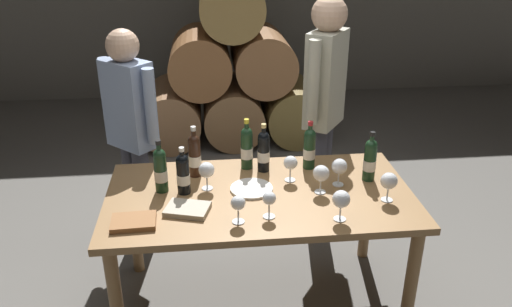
# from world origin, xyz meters

# --- Properties ---
(ground_plane) EXTENTS (14.00, 14.00, 0.00)m
(ground_plane) POSITION_xyz_m (0.00, 0.00, 0.00)
(ground_plane) COLOR #66635E
(barrel_stack) EXTENTS (1.86, 0.90, 1.69)m
(barrel_stack) POSITION_xyz_m (0.00, 2.60, 0.66)
(barrel_stack) COLOR #946944
(barrel_stack) RESTS_ON ground_plane
(dining_table) EXTENTS (1.70, 0.90, 0.76)m
(dining_table) POSITION_xyz_m (0.00, 0.00, 0.67)
(dining_table) COLOR olive
(dining_table) RESTS_ON ground_plane
(wine_bottle_0) EXTENTS (0.07, 0.07, 0.30)m
(wine_bottle_0) POSITION_xyz_m (0.05, 0.28, 0.89)
(wine_bottle_0) COLOR black
(wine_bottle_0) RESTS_ON dining_table
(wine_bottle_1) EXTENTS (0.07, 0.07, 0.28)m
(wine_bottle_1) POSITION_xyz_m (-0.42, 0.05, 0.88)
(wine_bottle_1) COLOR black
(wine_bottle_1) RESTS_ON dining_table
(wine_bottle_2) EXTENTS (0.07, 0.07, 0.31)m
(wine_bottle_2) POSITION_xyz_m (-0.35, 0.25, 0.89)
(wine_bottle_2) COLOR black
(wine_bottle_2) RESTS_ON dining_table
(wine_bottle_3) EXTENTS (0.07, 0.07, 0.31)m
(wine_bottle_3) POSITION_xyz_m (-0.54, 0.08, 0.89)
(wine_bottle_3) COLOR #19381E
(wine_bottle_3) RESTS_ON dining_table
(wine_bottle_4) EXTENTS (0.07, 0.07, 0.30)m
(wine_bottle_4) POSITION_xyz_m (0.65, 0.10, 0.89)
(wine_bottle_4) COLOR #19381E
(wine_bottle_4) RESTS_ON dining_table
(wine_bottle_5) EXTENTS (0.07, 0.07, 0.32)m
(wine_bottle_5) POSITION_xyz_m (-0.04, 0.33, 0.90)
(wine_bottle_5) COLOR #19381E
(wine_bottle_5) RESTS_ON dining_table
(wine_bottle_6) EXTENTS (0.07, 0.07, 0.30)m
(wine_bottle_6) POSITION_xyz_m (0.33, 0.29, 0.89)
(wine_bottle_6) COLOR #19381E
(wine_bottle_6) RESTS_ON dining_table
(wine_glass_0) EXTENTS (0.09, 0.09, 0.16)m
(wine_glass_0) POSITION_xyz_m (0.68, -0.15, 0.87)
(wine_glass_0) COLOR white
(wine_glass_0) RESTS_ON dining_table
(wine_glass_1) EXTENTS (0.09, 0.09, 0.16)m
(wine_glass_1) POSITION_xyz_m (0.37, -0.31, 0.87)
(wine_glass_1) COLOR white
(wine_glass_1) RESTS_ON dining_table
(wine_glass_2) EXTENTS (0.09, 0.09, 0.16)m
(wine_glass_2) POSITION_xyz_m (0.34, -0.03, 0.88)
(wine_glass_2) COLOR white
(wine_glass_2) RESTS_ON dining_table
(wine_glass_3) EXTENTS (0.07, 0.07, 0.15)m
(wine_glass_3) POSITION_xyz_m (-0.14, -0.29, 0.87)
(wine_glass_3) COLOR white
(wine_glass_3) RESTS_ON dining_table
(wine_glass_4) EXTENTS (0.07, 0.07, 0.14)m
(wine_glass_4) POSITION_xyz_m (0.02, -0.25, 0.86)
(wine_glass_4) COLOR white
(wine_glass_4) RESTS_ON dining_table
(wine_glass_5) EXTENTS (0.09, 0.09, 0.16)m
(wine_glass_5) POSITION_xyz_m (-0.29, 0.08, 0.87)
(wine_glass_5) COLOR white
(wine_glass_5) RESTS_ON dining_table
(wine_glass_6) EXTENTS (0.08, 0.08, 0.15)m
(wine_glass_6) POSITION_xyz_m (0.19, 0.13, 0.87)
(wine_glass_6) COLOR white
(wine_glass_6) RESTS_ON dining_table
(wine_glass_7) EXTENTS (0.09, 0.09, 0.16)m
(wine_glass_7) POSITION_xyz_m (0.46, 0.05, 0.87)
(wine_glass_7) COLOR white
(wine_glass_7) RESTS_ON dining_table
(tasting_notebook) EXTENTS (0.26, 0.22, 0.03)m
(tasting_notebook) POSITION_xyz_m (-0.40, -0.16, 0.77)
(tasting_notebook) COLOR #B2A893
(tasting_notebook) RESTS_ON dining_table
(leather_ledger) EXTENTS (0.23, 0.17, 0.03)m
(leather_ledger) POSITION_xyz_m (-0.66, -0.25, 0.77)
(leather_ledger) COLOR #936038
(leather_ledger) RESTS_ON dining_table
(serving_plate) EXTENTS (0.24, 0.24, 0.01)m
(serving_plate) POSITION_xyz_m (-0.04, 0.04, 0.77)
(serving_plate) COLOR white
(serving_plate) RESTS_ON dining_table
(sommelier_presenting) EXTENTS (0.33, 0.42, 1.72)m
(sommelier_presenting) POSITION_xyz_m (0.52, 0.75, 1.04)
(sommelier_presenting) COLOR #383842
(sommelier_presenting) RESTS_ON ground_plane
(taster_seated_left) EXTENTS (0.38, 0.36, 1.54)m
(taster_seated_left) POSITION_xyz_m (-0.77, 0.72, 0.92)
(taster_seated_left) COLOR #383842
(taster_seated_left) RESTS_ON ground_plane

